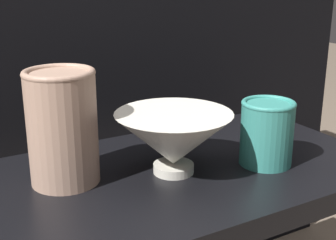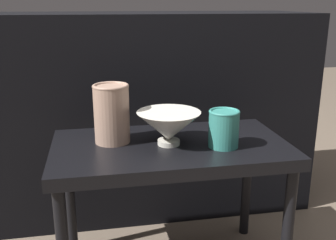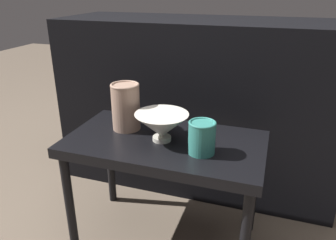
% 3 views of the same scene
% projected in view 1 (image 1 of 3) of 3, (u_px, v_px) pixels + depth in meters
% --- Properties ---
extents(table, '(0.76, 0.42, 0.48)m').
position_uv_depth(table, '(174.00, 198.00, 0.85)').
color(table, black).
rests_on(table, ground_plane).
extents(couch_backdrop, '(1.41, 0.50, 0.87)m').
position_uv_depth(couch_backdrop, '(74.00, 113.00, 1.30)').
color(couch_backdrop, black).
rests_on(couch_backdrop, ground_plane).
extents(bowl, '(0.20, 0.20, 0.11)m').
position_uv_depth(bowl, '(174.00, 140.00, 0.80)').
color(bowl, silver).
rests_on(bowl, table).
extents(vase_textured_left, '(0.12, 0.12, 0.19)m').
position_uv_depth(vase_textured_left, '(62.00, 126.00, 0.76)').
color(vase_textured_left, tan).
rests_on(vase_textured_left, table).
extents(vase_colorful_right, '(0.10, 0.10, 0.12)m').
position_uv_depth(vase_colorful_right, '(267.00, 132.00, 0.84)').
color(vase_colorful_right, teal).
rests_on(vase_colorful_right, table).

